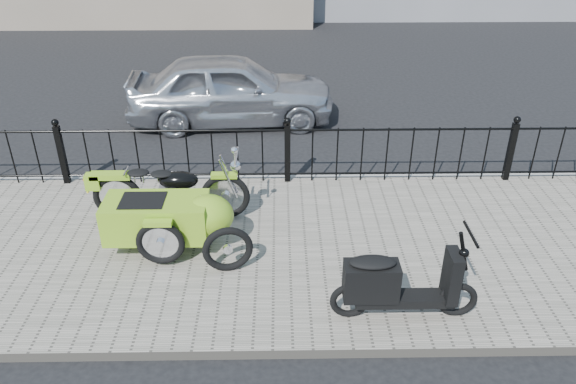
{
  "coord_description": "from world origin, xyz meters",
  "views": [
    {
      "loc": [
        -0.12,
        -6.62,
        4.36
      ],
      "look_at": [
        -0.01,
        -0.1,
        0.69
      ],
      "focal_mm": 35.0,
      "sensor_mm": 36.0,
      "label": 1
    }
  ],
  "objects_px": {
    "scooter": "(395,285)",
    "spare_tire": "(228,249)",
    "sedan_car": "(231,89)",
    "motorcycle_sidecar": "(173,211)"
  },
  "relations": [
    {
      "from": "scooter",
      "to": "sedan_car",
      "type": "relative_size",
      "value": 0.4
    },
    {
      "from": "motorcycle_sidecar",
      "to": "spare_tire",
      "type": "xyz_separation_m",
      "value": [
        0.75,
        -0.62,
        -0.16
      ]
    },
    {
      "from": "scooter",
      "to": "sedan_car",
      "type": "xyz_separation_m",
      "value": [
        -2.18,
        5.99,
        0.14
      ]
    },
    {
      "from": "spare_tire",
      "to": "sedan_car",
      "type": "xyz_separation_m",
      "value": [
        -0.32,
        5.13,
        0.26
      ]
    },
    {
      "from": "scooter",
      "to": "spare_tire",
      "type": "xyz_separation_m",
      "value": [
        -1.86,
        0.85,
        -0.12
      ]
    },
    {
      "from": "motorcycle_sidecar",
      "to": "spare_tire",
      "type": "bearing_deg",
      "value": -39.8
    },
    {
      "from": "scooter",
      "to": "sedan_car",
      "type": "bearing_deg",
      "value": 110.03
    },
    {
      "from": "scooter",
      "to": "motorcycle_sidecar",
      "type": "bearing_deg",
      "value": 150.48
    },
    {
      "from": "scooter",
      "to": "spare_tire",
      "type": "height_order",
      "value": "scooter"
    },
    {
      "from": "spare_tire",
      "to": "motorcycle_sidecar",
      "type": "bearing_deg",
      "value": 140.2
    }
  ]
}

